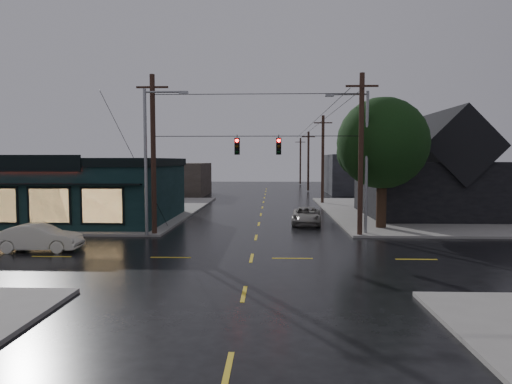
{
  "coord_description": "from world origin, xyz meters",
  "views": [
    {
      "loc": [
        1.01,
        -22.06,
        4.8
      ],
      "look_at": [
        0.08,
        3.85,
        2.99
      ],
      "focal_mm": 32.0,
      "sensor_mm": 36.0,
      "label": 1
    }
  ],
  "objects_px": {
    "corner_tree": "(382,144)",
    "utility_pole_ne": "(360,237)",
    "sedan_cream": "(39,238)",
    "utility_pole_nw": "(155,236)",
    "suv_silver": "(307,216)"
  },
  "relations": [
    {
      "from": "corner_tree",
      "to": "utility_pole_nw",
      "type": "xyz_separation_m",
      "value": [
        -15.05,
        -3.11,
        -5.94
      ]
    },
    {
      "from": "utility_pole_ne",
      "to": "utility_pole_nw",
      "type": "bearing_deg",
      "value": 180.0
    },
    {
      "from": "corner_tree",
      "to": "sedan_cream",
      "type": "height_order",
      "value": "corner_tree"
    },
    {
      "from": "utility_pole_nw",
      "to": "sedan_cream",
      "type": "relative_size",
      "value": 2.33
    },
    {
      "from": "utility_pole_ne",
      "to": "sedan_cream",
      "type": "height_order",
      "value": "utility_pole_ne"
    },
    {
      "from": "sedan_cream",
      "to": "corner_tree",
      "type": "bearing_deg",
      "value": -69.92
    },
    {
      "from": "corner_tree",
      "to": "sedan_cream",
      "type": "xyz_separation_m",
      "value": [
        -19.86,
        -8.31,
        -5.23
      ]
    },
    {
      "from": "corner_tree",
      "to": "utility_pole_ne",
      "type": "distance_m",
      "value": 7.02
    },
    {
      "from": "corner_tree",
      "to": "suv_silver",
      "type": "height_order",
      "value": "corner_tree"
    },
    {
      "from": "utility_pole_nw",
      "to": "sedan_cream",
      "type": "bearing_deg",
      "value": -132.78
    },
    {
      "from": "utility_pole_nw",
      "to": "sedan_cream",
      "type": "height_order",
      "value": "utility_pole_nw"
    },
    {
      "from": "utility_pole_ne",
      "to": "suv_silver",
      "type": "xyz_separation_m",
      "value": [
        -2.92,
        5.47,
        0.64
      ]
    },
    {
      "from": "corner_tree",
      "to": "utility_pole_nw",
      "type": "relative_size",
      "value": 0.88
    },
    {
      "from": "utility_pole_ne",
      "to": "sedan_cream",
      "type": "relative_size",
      "value": 2.33
    },
    {
      "from": "corner_tree",
      "to": "sedan_cream",
      "type": "relative_size",
      "value": 2.06
    }
  ]
}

